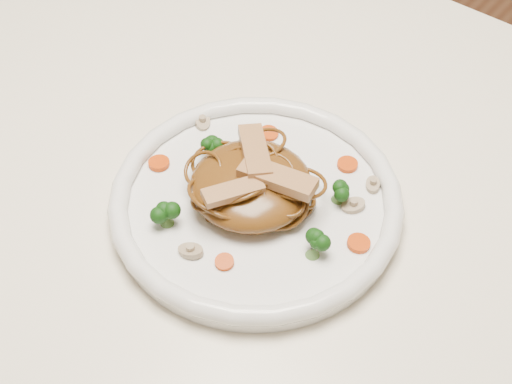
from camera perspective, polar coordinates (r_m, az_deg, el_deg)
The scene contains 19 objects.
table at distance 0.91m, azimuth -1.60°, elevation -1.34°, with size 1.20×0.80×0.75m.
plate at distance 0.78m, azimuth 0.00°, elevation -1.07°, with size 0.29×0.29×0.02m, color white.
noodle_mound at distance 0.76m, azimuth -0.36°, elevation 0.56°, with size 0.12×0.12×0.04m, color #593A11.
chicken_a at distance 0.73m, azimuth 1.61°, elevation 1.06°, with size 0.08×0.02×0.01m, color tan.
chicken_b at distance 0.76m, azimuth -0.08°, elevation 3.02°, with size 0.07×0.02×0.01m, color tan.
chicken_c at distance 0.72m, azimuth -1.71°, elevation 0.06°, with size 0.06×0.02×0.01m, color tan.
broccoli_0 at distance 0.77m, azimuth 6.19°, elevation 0.10°, with size 0.02×0.02×0.03m, color #0F430D, non-canonical shape.
broccoli_1 at distance 0.80m, azimuth -3.17°, elevation 3.22°, with size 0.02×0.02×0.03m, color #0F430D, non-canonical shape.
broccoli_2 at distance 0.75m, azimuth -6.73°, elevation -1.55°, with size 0.03×0.03×0.03m, color #0F430D, non-canonical shape.
broccoli_3 at distance 0.72m, azimuth 4.29°, elevation -3.88°, with size 0.03×0.03×0.03m, color #0F430D, non-canonical shape.
carrot_0 at distance 0.81m, azimuth 6.82°, elevation 2.04°, with size 0.02×0.02×0.01m, color #C13107.
carrot_1 at distance 0.81m, azimuth -7.23°, elevation 2.15°, with size 0.02×0.02×0.01m, color #C13107.
carrot_2 at distance 0.74m, azimuth 7.64°, elevation -3.80°, with size 0.02×0.02×0.01m, color #C13107.
carrot_3 at distance 0.83m, azimuth 0.97°, elevation 4.38°, with size 0.02×0.02×0.01m, color #C13107.
carrot_4 at distance 0.72m, azimuth -2.36°, elevation -5.23°, with size 0.02×0.02×0.01m, color #C13107.
mushroom_0 at distance 0.73m, azimuth -4.88°, elevation -4.39°, with size 0.03×0.03×0.01m, color #BAA78C.
mushroom_1 at distance 0.77m, azimuth 7.25°, elevation -1.01°, with size 0.02×0.02×0.01m, color #BAA78C.
mushroom_2 at distance 0.85m, azimuth -3.99°, elevation 5.21°, with size 0.02×0.02×0.01m, color #BAA78C.
mushroom_3 at distance 0.79m, azimuth 8.68°, elevation 0.52°, with size 0.02×0.02×0.01m, color #BAA78C.
Camera 1 is at (0.38, -0.44, 1.35)m, focal length 53.77 mm.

